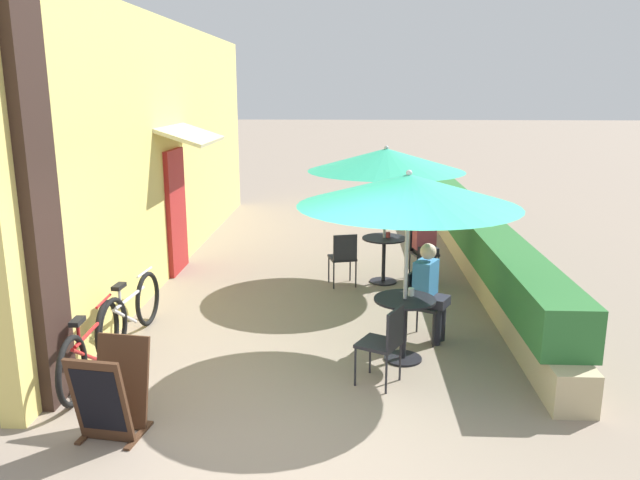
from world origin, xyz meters
The scene contains 18 objects.
ground_plane centered at (0.00, 0.00, 0.00)m, with size 120.00×120.00×0.00m, color gray.
cafe_facade_wall centered at (-2.54, 5.68, 2.09)m, with size 0.98×11.63×4.20m.
planter_hedge centered at (2.75, 5.71, 0.54)m, with size 0.60×10.63×1.01m.
patio_table_near centered at (1.21, 1.72, 0.52)m, with size 0.71×0.71×0.75m.
patio_umbrella_near centered at (1.21, 1.72, 2.00)m, with size 2.47×2.47×2.23m.
cafe_chair_near_left centered at (1.46, 2.37, 0.52)m, with size 0.54×0.54×0.87m.
seated_patron_near_left centered at (1.56, 2.32, 0.69)m, with size 0.50×0.47×1.25m.
cafe_chair_near_right centered at (0.95, 1.07, 0.52)m, with size 0.54×0.54×0.87m.
coffee_cup_near centered at (1.29, 1.83, 0.80)m, with size 0.07×0.07×0.09m.
patio_table_mid centered at (1.13, 4.72, 0.52)m, with size 0.71×0.71×0.75m.
patio_umbrella_mid centered at (1.13, 4.72, 2.00)m, with size 2.47×2.47×2.23m.
cafe_chair_mid_left centered at (0.48, 4.47, 0.52)m, with size 0.49×0.49×0.87m.
cafe_chair_mid_right centered at (1.78, 4.97, 0.52)m, with size 0.49×0.49×0.87m.
seated_patron_mid_right centered at (1.81, 4.86, 0.69)m, with size 0.41×0.47×1.25m.
coffee_cup_mid centered at (1.19, 4.73, 0.80)m, with size 0.07×0.07×0.09m.
bicycle_leaning centered at (-2.20, 1.02, 0.37)m, with size 0.14×1.78×0.81m.
bicycle_second centered at (-2.15, 2.15, 0.38)m, with size 0.19×1.78×0.82m.
menu_board centered at (-1.57, -0.04, 0.42)m, with size 0.59×0.69×0.86m.
Camera 1 is at (0.56, -5.08, 3.08)m, focal length 35.00 mm.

